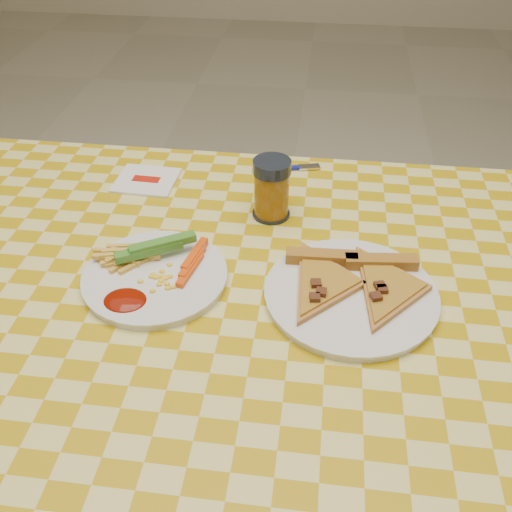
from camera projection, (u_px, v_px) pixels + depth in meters
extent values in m
cylinder|color=silver|center=(51.00, 298.00, 1.47)|extent=(0.06, 0.06, 0.71)
cylinder|color=silver|center=(480.00, 337.00, 1.37)|extent=(0.06, 0.06, 0.71)
cube|color=#4F391B|center=(231.00, 299.00, 0.92)|extent=(1.20, 0.80, 0.04)
cylinder|color=white|center=(155.00, 278.00, 0.92)|extent=(0.29, 0.29, 0.01)
cylinder|color=white|center=(351.00, 296.00, 0.88)|extent=(0.27, 0.27, 0.01)
cube|color=#0D5610|center=(156.00, 247.00, 0.93)|extent=(0.12, 0.09, 0.02)
cube|color=#E74A0A|center=(193.00, 262.00, 0.92)|extent=(0.07, 0.09, 0.02)
ellipsoid|color=#710F02|center=(125.00, 301.00, 0.86)|extent=(0.07, 0.06, 0.01)
cube|color=#A47225|center=(321.00, 258.00, 0.93)|extent=(0.12, 0.03, 0.02)
cube|color=#A47225|center=(381.00, 263.00, 0.92)|extent=(0.12, 0.04, 0.02)
cylinder|color=black|center=(271.00, 213.00, 1.07)|extent=(0.07, 0.07, 0.01)
cylinder|color=brown|center=(271.00, 194.00, 1.04)|extent=(0.06, 0.06, 0.09)
cylinder|color=black|center=(272.00, 167.00, 1.00)|extent=(0.07, 0.07, 0.02)
cube|color=white|center=(146.00, 180.00, 1.16)|extent=(0.12, 0.12, 0.01)
cube|color=#B7170A|center=(146.00, 179.00, 1.16)|extent=(0.06, 0.03, 0.00)
cube|color=navy|center=(276.00, 169.00, 1.19)|extent=(0.10, 0.04, 0.01)
cube|color=silver|center=(309.00, 167.00, 1.20)|extent=(0.05, 0.03, 0.00)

